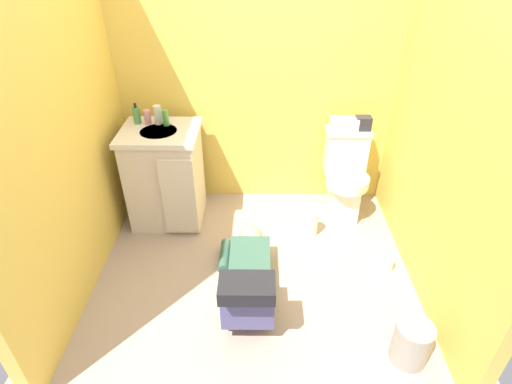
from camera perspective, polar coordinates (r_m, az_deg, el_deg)
ground_plane at (r=3.03m, az=-0.21°, el=-11.29°), size 2.75×3.02×0.04m
wall_back at (r=3.33m, az=0.01°, el=17.58°), size 2.41×0.08×2.40m
wall_left at (r=2.62m, az=-27.01°, el=9.47°), size 0.08×2.02×2.40m
wall_right at (r=2.59m, az=26.78°, el=9.27°), size 0.08×2.02×2.40m
toilet at (r=3.45m, az=12.53°, el=2.24°), size 0.36×0.46×0.75m
vanity_cabinet at (r=3.36m, az=-12.69°, el=2.32°), size 0.60×0.53×0.82m
faucet at (r=3.29m, az=-13.22°, el=10.40°), size 0.02×0.02×0.10m
person_plumber at (r=2.71m, az=-1.11°, el=-12.14°), size 0.39×1.06×0.52m
tissue_box at (r=3.32m, az=12.40°, el=9.45°), size 0.22×0.11×0.10m
toiletry_bag at (r=3.36m, az=14.95°, el=9.42°), size 0.12×0.09×0.11m
soap_dispenser at (r=3.31m, az=-16.58°, el=10.40°), size 0.06×0.06×0.17m
bottle_pink at (r=3.28m, az=-15.16°, el=10.23°), size 0.05×0.05×0.11m
bottle_clear at (r=3.26m, az=-13.78°, el=10.60°), size 0.06×0.06×0.15m
bottle_green at (r=3.22m, az=-12.71°, el=10.26°), size 0.05×0.05×0.13m
trash_can at (r=2.59m, az=21.20°, el=-19.33°), size 0.21×0.21×0.27m
paper_towel_roll at (r=3.28m, az=7.81°, el=-4.34°), size 0.11×0.11×0.24m
toilet_paper_roll at (r=3.14m, az=17.93°, el=-9.60°), size 0.11×0.11×0.10m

